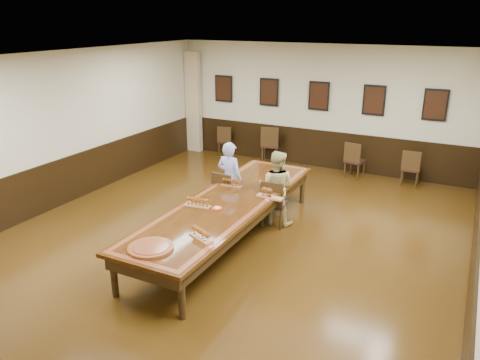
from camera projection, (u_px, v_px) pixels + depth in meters
The scene contains 23 objects.
floor at pixel (227, 240), 8.49m from camera, with size 8.00×10.00×0.02m, color black.
ceiling at pixel (226, 58), 7.42m from camera, with size 8.00×10.00×0.02m, color white.
wall_back at pixel (319, 107), 12.16m from camera, with size 8.00×0.02×3.20m, color beige.
wall_left at pixel (57, 131), 9.69m from camera, with size 0.02×10.00×3.20m, color beige.
chair_man at pixel (227, 193), 9.39m from camera, with size 0.45×0.49×0.95m, color black, non-canonical shape.
chair_woman at pixel (274, 202), 8.96m from camera, with size 0.44×0.48×0.94m, color black, non-canonical shape.
spare_chair_a at pixel (226, 140), 13.57m from camera, with size 0.41×0.44×0.87m, color black, non-canonical shape.
spare_chair_b at pixel (271, 144), 12.87m from camera, with size 0.48×0.52×1.02m, color black, non-canonical shape.
spare_chair_c at pixel (355, 160), 11.65m from camera, with size 0.43×0.47×0.92m, color black, non-canonical shape.
spare_chair_d at pixel (411, 168), 11.09m from camera, with size 0.42×0.45×0.89m, color black, non-canonical shape.
person_man at pixel (230, 179), 9.38m from camera, with size 0.55×0.36×1.52m, color #5466D2.
person_woman at pixel (276, 188), 8.96m from camera, with size 0.73×0.57×1.47m, color #C5BC7B.
pink_phone at pixel (267, 200), 8.30m from camera, with size 0.07×0.13×0.01m, color #DC4984.
curtain at pixel (193, 102), 13.67m from camera, with size 0.45×0.18×2.90m, color tan.
wainscoting at pixel (227, 215), 8.32m from camera, with size 8.00×10.00×1.00m.
conference_table at pixel (227, 209), 8.29m from camera, with size 1.40×5.00×0.76m.
posters at pixel (319, 96), 12.00m from camera, with size 6.14×0.04×0.74m.
flight_a at pixel (231, 183), 8.96m from camera, with size 0.42×0.15×0.15m.
flight_b at pixel (269, 193), 8.39m from camera, with size 0.51×0.18×0.19m.
flight_c at pixel (198, 202), 8.00m from camera, with size 0.46×0.19×0.17m.
flight_d at pixel (201, 234), 6.84m from camera, with size 0.47×0.31×0.17m.
red_plate_grp at pixel (217, 208), 7.94m from camera, with size 0.19×0.19×0.02m.
carved_platter at pixel (151, 248), 6.55m from camera, with size 0.80×0.80×0.05m.
Camera 1 is at (3.69, -6.70, 3.85)m, focal length 35.00 mm.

